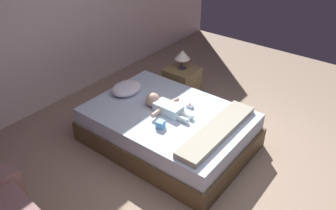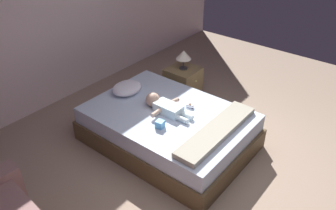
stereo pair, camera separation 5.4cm
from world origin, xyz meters
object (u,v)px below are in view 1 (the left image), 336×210
object	(u,v)px
pillow	(126,88)
toy_block	(160,124)
toothbrush	(174,103)
nightstand	(182,82)
baby_bottle	(190,106)
baby	(164,106)
lamp	(182,55)
bed	(168,128)

from	to	relation	value
pillow	toy_block	xyz separation A→B (m)	(-0.33, -0.87, -0.03)
toothbrush	nightstand	bearing A→B (deg)	30.36
pillow	baby_bottle	world-z (taller)	pillow
baby	toothbrush	distance (m)	0.22
pillow	toothbrush	distance (m)	0.71
baby	nightstand	distance (m)	1.25
pillow	lamp	size ratio (longest dim) A/B	1.41
baby	toy_block	xyz separation A→B (m)	(-0.31, -0.20, -0.02)
toothbrush	nightstand	size ratio (longest dim) A/B	0.34
baby	lamp	size ratio (longest dim) A/B	2.24
toothbrush	lamp	world-z (taller)	lamp
baby	toy_block	distance (m)	0.37
toothbrush	nightstand	distance (m)	1.06
pillow	nightstand	distance (m)	1.13
toothbrush	pillow	bearing A→B (deg)	105.04
baby	baby_bottle	distance (m)	0.34
pillow	nightstand	xyz separation A→B (m)	(1.07, -0.16, -0.32)
nightstand	toothbrush	bearing A→B (deg)	-149.64
bed	lamp	bearing A→B (deg)	27.65
pillow	toothbrush	world-z (taller)	pillow
toothbrush	nightstand	xyz separation A→B (m)	(0.89, 0.52, -0.25)
pillow	baby	xyz separation A→B (m)	(-0.03, -0.67, -0.00)
baby	toy_block	world-z (taller)	baby
toy_block	baby_bottle	size ratio (longest dim) A/B	0.98
baby_bottle	toothbrush	bearing A→B (deg)	102.89
toy_block	baby_bottle	bearing A→B (deg)	-2.56
lamp	baby_bottle	bearing A→B (deg)	-138.99
toy_block	nightstand	bearing A→B (deg)	26.65
nightstand	baby_bottle	world-z (taller)	baby_bottle
nightstand	baby_bottle	xyz separation A→B (m)	(-0.84, -0.73, 0.27)
pillow	toothbrush	xyz separation A→B (m)	(0.18, -0.68, -0.06)
lamp	toy_block	size ratio (longest dim) A/B	3.00
bed	toy_block	bearing A→B (deg)	-156.91
baby	baby_bottle	world-z (taller)	baby
bed	toy_block	distance (m)	0.45
lamp	toothbrush	bearing A→B (deg)	-149.63
toothbrush	baby_bottle	size ratio (longest dim) A/B	1.60
toy_block	baby_bottle	world-z (taller)	toy_block
bed	nightstand	bearing A→B (deg)	27.65
baby	nightstand	xyz separation A→B (m)	(1.10, 0.51, -0.31)
pillow	baby	bearing A→B (deg)	-92.30
toothbrush	lamp	bearing A→B (deg)	30.37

